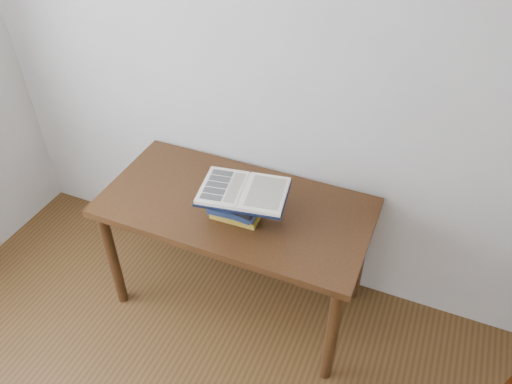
% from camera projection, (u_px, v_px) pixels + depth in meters
% --- Properties ---
extents(desk, '(1.37, 0.68, 0.73)m').
position_uv_depth(desk, '(236.00, 219.00, 2.58)').
color(desk, '#432810').
rests_on(desk, ground).
extents(book_stack, '(0.26, 0.20, 0.18)m').
position_uv_depth(book_stack, '(237.00, 203.00, 2.39)').
color(book_stack, gold).
rests_on(book_stack, desk).
extents(open_book, '(0.44, 0.34, 0.03)m').
position_uv_depth(open_book, '(244.00, 191.00, 2.29)').
color(open_book, black).
rests_on(open_book, book_stack).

